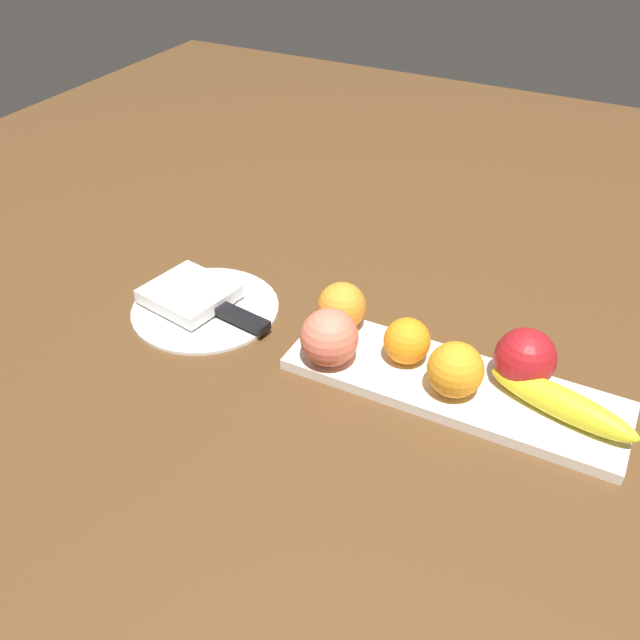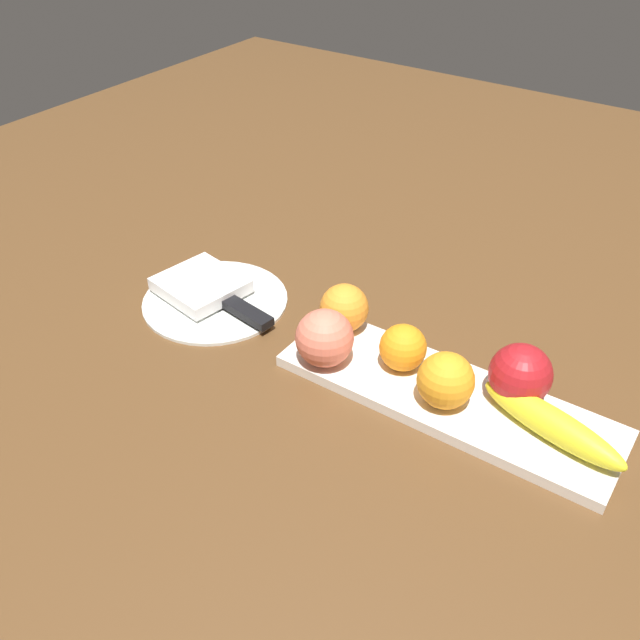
# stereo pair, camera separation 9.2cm
# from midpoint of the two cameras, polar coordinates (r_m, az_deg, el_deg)

# --- Properties ---
(ground_plane) EXTENTS (2.40, 2.40, 0.00)m
(ground_plane) POSITION_cam_midpoint_polar(r_m,az_deg,el_deg) (0.88, 4.49, -5.87)
(ground_plane) COLOR brown
(fruit_tray) EXTENTS (0.42, 0.13, 0.01)m
(fruit_tray) POSITION_cam_midpoint_polar(r_m,az_deg,el_deg) (0.89, 7.82, -5.37)
(fruit_tray) COLOR white
(fruit_tray) RESTS_ON ground_plane
(apple) EXTENTS (0.07, 0.07, 0.07)m
(apple) POSITION_cam_midpoint_polar(r_m,az_deg,el_deg) (0.87, 13.43, -3.14)
(apple) COLOR #AA191F
(apple) RESTS_ON fruit_tray
(banana) EXTENTS (0.19, 0.08, 0.04)m
(banana) POSITION_cam_midpoint_polar(r_m,az_deg,el_deg) (0.85, 16.09, -6.62)
(banana) COLOR yellow
(banana) RESTS_ON fruit_tray
(orange_near_apple) EXTENTS (0.07, 0.07, 0.07)m
(orange_near_apple) POSITION_cam_midpoint_polar(r_m,az_deg,el_deg) (0.94, -1.02, 1.01)
(orange_near_apple) COLOR orange
(orange_near_apple) RESTS_ON fruit_tray
(orange_near_banana) EXTENTS (0.06, 0.06, 0.06)m
(orange_near_banana) POSITION_cam_midpoint_polar(r_m,az_deg,el_deg) (0.89, 4.13, -1.82)
(orange_near_banana) COLOR orange
(orange_near_banana) RESTS_ON fruit_tray
(orange_center) EXTENTS (0.07, 0.07, 0.07)m
(orange_center) POSITION_cam_midpoint_polar(r_m,az_deg,el_deg) (0.84, 7.87, -4.14)
(orange_center) COLOR orange
(orange_center) RESTS_ON fruit_tray
(peach) EXTENTS (0.07, 0.07, 0.07)m
(peach) POSITION_cam_midpoint_polar(r_m,az_deg,el_deg) (0.88, -2.24, -1.54)
(peach) COLOR #EA735A
(peach) RESTS_ON fruit_tray
(dinner_plate) EXTENTS (0.21, 0.21, 0.01)m
(dinner_plate) POSITION_cam_midpoint_polar(r_m,az_deg,el_deg) (1.04, -11.81, 0.96)
(dinner_plate) COLOR white
(dinner_plate) RESTS_ON ground_plane
(folded_napkin) EXTENTS (0.13, 0.12, 0.02)m
(folded_napkin) POSITION_cam_midpoint_polar(r_m,az_deg,el_deg) (1.04, -13.07, 2.00)
(folded_napkin) COLOR white
(folded_napkin) RESTS_ON dinner_plate
(knife) EXTENTS (0.18, 0.05, 0.01)m
(knife) POSITION_cam_midpoint_polar(r_m,az_deg,el_deg) (1.00, -9.75, 0.36)
(knife) COLOR silver
(knife) RESTS_ON dinner_plate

